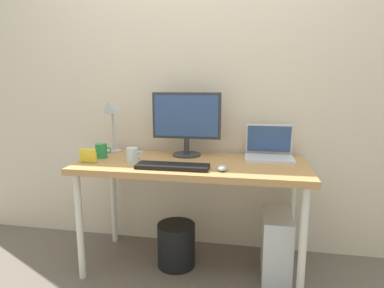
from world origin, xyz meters
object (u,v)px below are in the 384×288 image
(mouse, at_px, (222,168))
(glass_cup, at_px, (133,155))
(monitor, at_px, (186,120))
(keyboard, at_px, (173,166))
(desk, at_px, (192,172))
(laptop, at_px, (269,150))
(computer_tower, at_px, (276,244))
(desk_lamp, at_px, (111,113))
(coffee_mug, at_px, (101,151))
(wastebasket, at_px, (176,245))
(photo_frame, at_px, (88,156))

(mouse, distance_m, glass_cup, 0.61)
(monitor, distance_m, glass_cup, 0.45)
(keyboard, bearing_deg, desk, 64.11)
(monitor, bearing_deg, laptop, 1.54)
(keyboard, height_order, computer_tower, keyboard)
(desk_lamp, bearing_deg, coffee_mug, -89.93)
(monitor, xyz_separation_m, mouse, (0.29, -0.37, -0.24))
(monitor, relative_size, coffee_mug, 4.23)
(monitor, height_order, wastebasket, monitor)
(desk, bearing_deg, desk_lamp, 163.75)
(mouse, height_order, computer_tower, mouse)
(desk, bearing_deg, coffee_mug, 178.92)
(laptop, height_order, wastebasket, laptop)
(desk_lamp, height_order, wastebasket, desk_lamp)
(glass_cup, xyz_separation_m, computer_tower, (0.94, 0.07, -0.58))
(desk, distance_m, coffee_mug, 0.65)
(keyboard, height_order, mouse, mouse)
(glass_cup, height_order, photo_frame, same)
(glass_cup, bearing_deg, keyboard, -21.20)
(computer_tower, height_order, wastebasket, computer_tower)
(desk, height_order, mouse, mouse)
(mouse, height_order, coffee_mug, coffee_mug)
(coffee_mug, height_order, wastebasket, coffee_mug)
(photo_frame, bearing_deg, desk, 12.34)
(keyboard, distance_m, computer_tower, 0.86)
(monitor, xyz_separation_m, coffee_mug, (-0.56, -0.17, -0.20))
(monitor, relative_size, photo_frame, 4.40)
(glass_cup, distance_m, wastebasket, 0.70)
(glass_cup, xyz_separation_m, wastebasket, (0.27, 0.06, -0.64))
(desk_lamp, relative_size, coffee_mug, 3.64)
(computer_tower, xyz_separation_m, wastebasket, (-0.67, -0.01, -0.06))
(photo_frame, bearing_deg, keyboard, -3.49)
(mouse, height_order, photo_frame, photo_frame)
(coffee_mug, relative_size, wastebasket, 0.38)
(keyboard, relative_size, mouse, 4.89)
(desk_lamp, bearing_deg, computer_tower, -8.35)
(mouse, bearing_deg, computer_tower, 29.44)
(keyboard, relative_size, computer_tower, 1.05)
(laptop, bearing_deg, desk_lamp, -179.25)
(computer_tower, bearing_deg, wastebasket, -179.28)
(mouse, height_order, glass_cup, glass_cup)
(laptop, height_order, computer_tower, laptop)
(desk_lamp, relative_size, computer_tower, 0.99)
(monitor, bearing_deg, mouse, -52.10)
(desk, bearing_deg, mouse, -40.71)
(keyboard, height_order, wastebasket, keyboard)
(keyboard, relative_size, wastebasket, 1.47)
(desk, height_order, coffee_mug, coffee_mug)
(laptop, distance_m, mouse, 0.48)
(wastebasket, bearing_deg, keyboard, -82.38)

